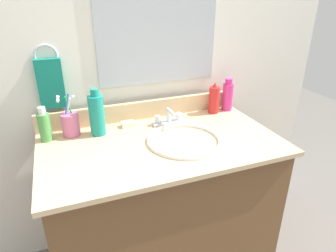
{
  "coord_description": "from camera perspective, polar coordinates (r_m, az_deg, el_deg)",
  "views": [
    {
      "loc": [
        -0.38,
        -1.07,
        1.33
      ],
      "look_at": [
        0.03,
        0.0,
        0.8
      ],
      "focal_mm": 31.73,
      "sensor_mm": 36.0,
      "label": 1
    }
  ],
  "objects": [
    {
      "name": "towel_ring",
      "position": [
        1.41,
        -22.4,
        12.41
      ],
      "size": [
        0.1,
        0.01,
        0.1
      ],
      "primitive_type": "torus",
      "rotation": [
        1.57,
        0.0,
        0.0
      ],
      "color": "silver"
    },
    {
      "name": "countertop",
      "position": [
        1.29,
        -1.19,
        -3.43
      ],
      "size": [
        1.03,
        0.58,
        0.02
      ],
      "primitive_type": "cube",
      "color": "#D1B284",
      "rests_on": "vanity_cabinet"
    },
    {
      "name": "bottle_soap_pink",
      "position": [
        1.63,
        11.37,
        5.72
      ],
      "size": [
        0.06,
        0.06,
        0.17
      ],
      "color": "#D8338C",
      "rests_on": "countertop"
    },
    {
      "name": "bottle_mouthwash_teal",
      "position": [
        1.35,
        -13.53,
        2.19
      ],
      "size": [
        0.07,
        0.07,
        0.21
      ],
      "color": "teal",
      "rests_on": "countertop"
    },
    {
      "name": "bottle_spray_red",
      "position": [
        1.58,
        8.82,
        5.06
      ],
      "size": [
        0.05,
        0.05,
        0.17
      ],
      "color": "red",
      "rests_on": "countertop"
    },
    {
      "name": "sink_basin",
      "position": [
        1.31,
        3.22,
        -4.06
      ],
      "size": [
        0.33,
        0.33,
        0.11
      ],
      "color": "white",
      "rests_on": "countertop"
    },
    {
      "name": "soap_bar",
      "position": [
        1.43,
        -7.68,
        0.35
      ],
      "size": [
        0.06,
        0.04,
        0.02
      ],
      "primitive_type": "cube",
      "color": "white",
      "rests_on": "countertop"
    },
    {
      "name": "cup_pink",
      "position": [
        1.39,
        -18.24,
        0.4
      ],
      "size": [
        0.08,
        0.08,
        0.2
      ],
      "color": "#D16693",
      "rests_on": "countertop"
    },
    {
      "name": "bottle_toner_green",
      "position": [
        1.37,
        -22.63,
        0.01
      ],
      "size": [
        0.05,
        0.05,
        0.15
      ],
      "color": "#4C9E4C",
      "rests_on": "countertop"
    },
    {
      "name": "faucet",
      "position": [
        1.44,
        0.15,
        1.43
      ],
      "size": [
        0.16,
        0.1,
        0.08
      ],
      "color": "silver",
      "rests_on": "countertop"
    },
    {
      "name": "mirror_panel",
      "position": [
        1.48,
        -1.92,
        18.97
      ],
      "size": [
        0.6,
        0.01,
        0.56
      ],
      "primitive_type": "cube",
      "color": "#B2BCC6"
    },
    {
      "name": "backsplash",
      "position": [
        1.51,
        -4.8,
        3.11
      ],
      "size": [
        1.03,
        0.02,
        0.09
      ],
      "primitive_type": "cube",
      "color": "#D1B284",
      "rests_on": "countertop"
    },
    {
      "name": "back_wall",
      "position": [
        1.61,
        -5.27,
        -0.26
      ],
      "size": [
        2.13,
        0.04,
        1.3
      ],
      "primitive_type": "cube",
      "color": "white",
      "rests_on": "ground_plane"
    },
    {
      "name": "hand_towel",
      "position": [
        1.42,
        -21.61,
        7.57
      ],
      "size": [
        0.11,
        0.04,
        0.22
      ],
      "primitive_type": "cube",
      "color": "#147260"
    },
    {
      "name": "vanity_cabinet",
      "position": [
        1.5,
        -1.06,
        -15.84
      ],
      "size": [
        0.98,
        0.53,
        0.71
      ],
      "primitive_type": "cube",
      "color": "brown",
      "rests_on": "ground_plane"
    }
  ]
}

